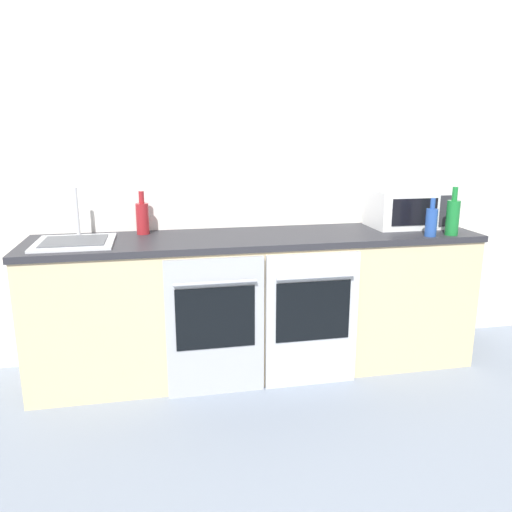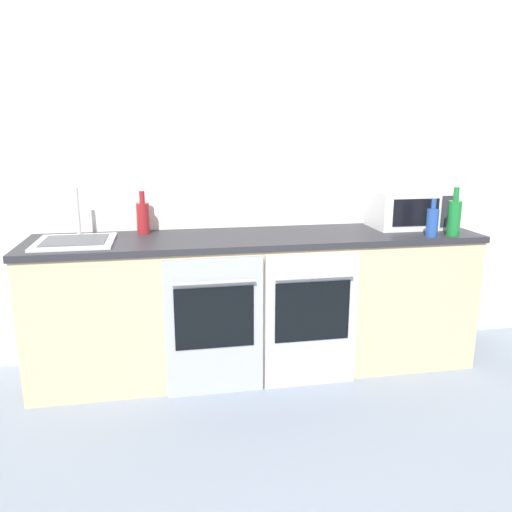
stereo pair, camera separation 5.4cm
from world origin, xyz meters
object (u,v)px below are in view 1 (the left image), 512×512
(oven_right, at_px, (312,320))
(bottle_blue, at_px, (431,221))
(microwave, at_px, (409,208))
(bottle_green, at_px, (453,216))
(sink, at_px, (75,241))
(oven_left, at_px, (215,327))
(bottle_red, at_px, (142,217))

(oven_right, distance_m, bottle_blue, 0.98)
(microwave, height_order, bottle_blue, microwave)
(oven_right, xyz_separation_m, bottle_green, (0.95, 0.09, 0.60))
(bottle_blue, bearing_deg, sink, 174.26)
(sink, bearing_deg, microwave, 3.10)
(oven_right, bearing_deg, bottle_green, 5.24)
(oven_right, height_order, sink, sink)
(bottle_blue, relative_size, sink, 0.54)
(microwave, relative_size, bottle_blue, 2.20)
(bottle_blue, bearing_deg, oven_left, -176.87)
(bottle_red, bearing_deg, bottle_blue, -13.64)
(bottle_red, height_order, bottle_blue, bottle_red)
(bottle_green, bearing_deg, oven_left, -176.78)
(oven_left, bearing_deg, oven_right, 0.00)
(oven_right, height_order, bottle_blue, bottle_blue)
(oven_left, height_order, oven_right, same)
(microwave, bearing_deg, oven_right, -153.08)
(microwave, bearing_deg, bottle_blue, -94.07)
(bottle_red, relative_size, sink, 0.61)
(oven_left, height_order, bottle_red, bottle_red)
(microwave, relative_size, bottle_red, 1.92)
(oven_left, xyz_separation_m, bottle_red, (-0.40, 0.51, 0.59))
(oven_left, bearing_deg, microwave, 16.37)
(bottle_red, height_order, sink, sink)
(microwave, xyz_separation_m, sink, (-2.21, -0.12, -0.11))
(sink, bearing_deg, bottle_green, -5.10)
(oven_right, xyz_separation_m, microwave, (0.82, 0.42, 0.61))
(oven_left, distance_m, oven_right, 0.60)
(sink, bearing_deg, bottle_red, 28.63)
(bottle_green, xyz_separation_m, sink, (-2.34, 0.21, -0.10))
(oven_right, bearing_deg, bottle_blue, 5.46)
(oven_right, distance_m, bottle_red, 1.26)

